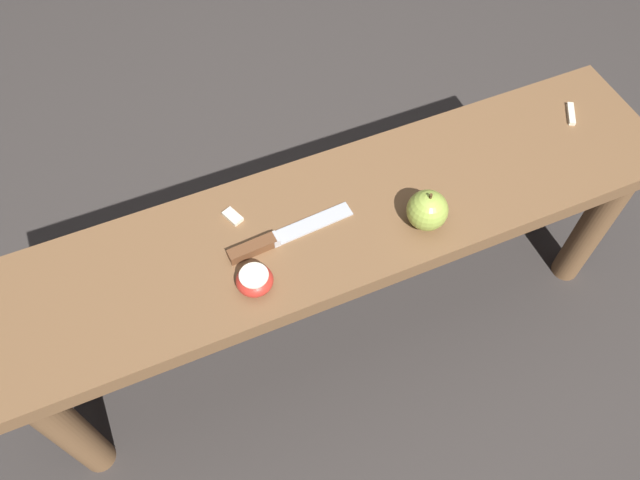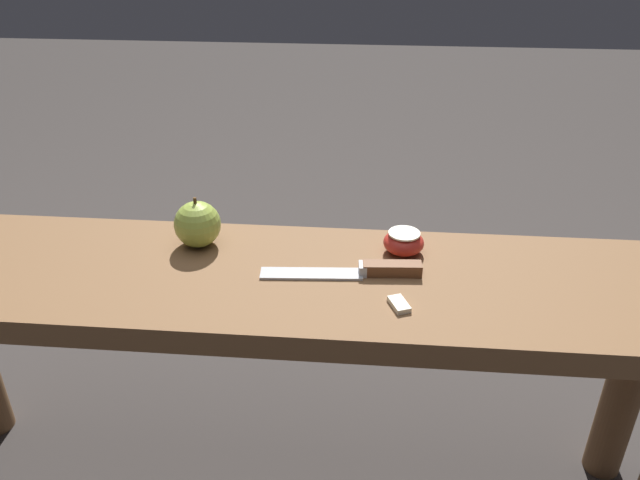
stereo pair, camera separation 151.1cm
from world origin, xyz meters
name	(u,v)px [view 1 (the left image)]	position (x,y,z in m)	size (l,w,h in m)	color
ground_plane	(337,322)	(0.00, 0.00, 0.00)	(8.00, 8.00, 0.00)	#383330
wooden_bench	(341,242)	(0.00, 0.00, 0.38)	(1.38, 0.32, 0.48)	brown
knife	(272,241)	(-0.15, -0.01, 0.49)	(0.25, 0.05, 0.02)	#B7BABF
apple_whole	(427,210)	(0.14, -0.08, 0.52)	(0.08, 0.08, 0.09)	#9EB747
apple_cut	(255,280)	(-0.21, -0.08, 0.50)	(0.07, 0.07, 0.04)	red
apple_slice_near_knife	(233,216)	(-0.20, 0.07, 0.49)	(0.03, 0.04, 0.01)	silver
apple_slice_center	(571,114)	(0.56, 0.05, 0.49)	(0.04, 0.06, 0.01)	silver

